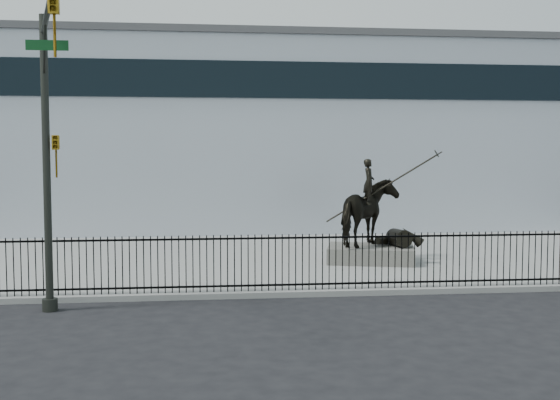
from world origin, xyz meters
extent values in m
plane|color=black|center=(0.00, 0.00, 0.00)|extent=(120.00, 120.00, 0.00)
cube|color=gray|center=(0.00, 7.00, 0.07)|extent=(30.00, 12.00, 0.15)
cube|color=silver|center=(0.00, 20.00, 4.50)|extent=(44.00, 14.00, 9.00)
cube|color=black|center=(0.00, 1.25, 0.30)|extent=(22.00, 0.05, 0.05)
cube|color=black|center=(0.00, 1.25, 1.55)|extent=(22.00, 0.05, 0.05)
cube|color=black|center=(0.00, 1.25, 0.90)|extent=(22.00, 0.03, 1.50)
cube|color=#504F49|center=(2.19, 5.52, 0.41)|extent=(3.22, 2.59, 0.53)
imported|color=black|center=(2.19, 5.52, 1.81)|extent=(2.41, 2.64, 2.25)
imported|color=black|center=(2.10, 5.55, 2.84)|extent=(0.49, 0.63, 1.52)
cylinder|color=black|center=(2.48, 5.45, 2.60)|extent=(3.52, 0.96, 2.29)
cylinder|color=black|center=(-7.00, 0.20, 0.15)|extent=(0.36, 0.36, 0.30)
cylinder|color=black|center=(-7.00, 0.20, 3.50)|extent=(0.18, 0.18, 7.00)
cylinder|color=black|center=(-6.40, -1.92, 6.60)|extent=(1.47, 4.84, 0.12)
imported|color=#AF8113|center=(-5.80, -4.05, 5.97)|extent=(0.18, 0.22, 1.10)
imported|color=#AF8113|center=(-6.78, 0.20, 3.70)|extent=(0.16, 0.20, 1.00)
cube|color=#0C3F19|center=(-6.64, -1.00, 6.10)|extent=(0.90, 0.03, 0.22)
camera|label=1|loc=(-3.18, -15.76, 3.75)|focal=42.00mm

